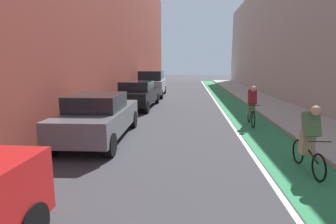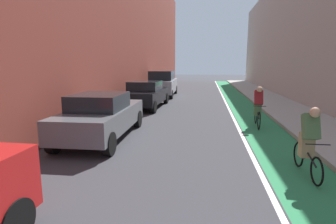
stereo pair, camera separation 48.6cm
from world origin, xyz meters
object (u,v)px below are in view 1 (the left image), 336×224
Objects in this scene: cyclist_trailing at (252,106)px; parked_suv_silver at (152,83)px; parked_sedan_black at (138,94)px; parked_sedan_gray at (99,116)px; cyclist_mid at (309,136)px.

parked_suv_silver is at bearing 119.50° from cyclist_trailing.
parked_sedan_black is 5.73m from parked_suv_silver.
parked_suv_silver reaches higher than parked_sedan_gray.
cyclist_trailing is at bearing -60.50° from parked_suv_silver.
parked_sedan_black is at bearing 144.01° from cyclist_trailing.
parked_suv_silver is at bearing 89.96° from parked_sedan_black.
parked_sedan_black is at bearing 90.03° from parked_sedan_gray.
parked_sedan_gray is at bearing 159.03° from cyclist_mid.
parked_suv_silver reaches higher than cyclist_mid.
cyclist_trailing is (5.50, -3.99, 0.02)m from parked_sedan_black.
parked_suv_silver is (0.00, 5.72, 0.23)m from parked_sedan_black.
parked_sedan_black is 10.44m from cyclist_mid.
parked_sedan_gray is 6.06m from cyclist_trailing.
cyclist_trailing is (5.50, 2.55, 0.03)m from parked_sedan_gray.
parked_suv_silver is at bearing 111.58° from cyclist_mid.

